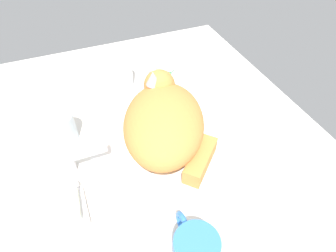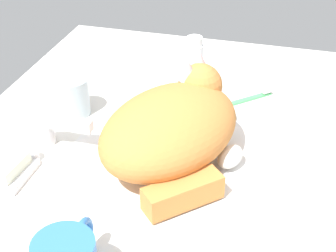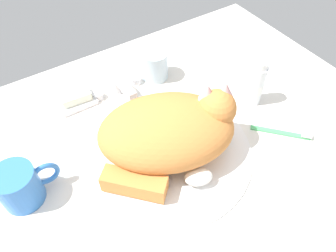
{
  "view_description": "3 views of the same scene",
  "coord_description": "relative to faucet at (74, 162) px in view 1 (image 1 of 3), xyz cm",
  "views": [
    {
      "loc": [
        -46.49,
        17.65,
        54.83
      ],
      "look_at": [
        -1.74,
        -0.37,
        7.47
      ],
      "focal_mm": 31.08,
      "sensor_mm": 36.0,
      "label": 1
    },
    {
      "loc": [
        -67.2,
        -17.9,
        52.96
      ],
      "look_at": [
        1.5,
        0.75,
        6.64
      ],
      "focal_mm": 53.59,
      "sensor_mm": 36.0,
      "label": 2
    },
    {
      "loc": [
        -22.62,
        -35.86,
        57.15
      ],
      "look_at": [
        1.45,
        1.7,
        6.1
      ],
      "focal_mm": 34.7,
      "sensor_mm": 36.0,
      "label": 3
    }
  ],
  "objects": [
    {
      "name": "rinse_cup",
      "position": [
        11.0,
        0.94,
        1.13
      ],
      "size": [
        6.85,
        6.85,
        7.69
      ],
      "color": "silver",
      "rests_on": "ground_plane"
    },
    {
      "name": "faucet",
      "position": [
        0.0,
        0.0,
        0.0
      ],
      "size": [
        13.7,
        11.18,
        6.04
      ],
      "color": "silver",
      "rests_on": "ground_plane"
    },
    {
      "name": "toothbrush",
      "position": [
        25.44,
        -32.32,
        -2.18
      ],
      "size": [
        10.12,
        10.67,
        1.6
      ],
      "color": "#4CB266",
      "rests_on": "ground_plane"
    },
    {
      "name": "ground_plane",
      "position": [
        0.0,
        -22.11,
        -4.21
      ],
      "size": [
        110.0,
        82.5,
        3.0
      ],
      "primitive_type": "cube",
      "color": "silver"
    },
    {
      "name": "coffee_mug",
      "position": [
        -28.97,
        -16.54,
        1.41
      ],
      "size": [
        11.97,
        7.97,
        8.24
      ],
      "color": "#3372C6",
      "rests_on": "ground_plane"
    },
    {
      "name": "cat",
      "position": [
        0.69,
        -22.58,
        4.53
      ],
      "size": [
        33.15,
        28.56,
        14.67
      ],
      "color": "#D17F3D",
      "rests_on": "sink_basin"
    },
    {
      "name": "sink_basin",
      "position": [
        0.0,
        -22.11,
        -2.23
      ],
      "size": [
        37.01,
        37.01,
        0.96
      ],
      "primitive_type": "cylinder",
      "color": "white",
      "rests_on": "ground_plane"
    },
    {
      "name": "toothpaste_bottle",
      "position": [
        26.45,
        -20.23,
        3.07
      ],
      "size": [
        3.91,
        3.91,
        12.46
      ],
      "color": "white",
      "rests_on": "ground_plane"
    },
    {
      "name": "soap_bar",
      "position": [
        -10.64,
        2.69,
        -0.42
      ],
      "size": [
        7.45,
        4.66,
        2.18
      ],
      "primitive_type": "cube",
      "rotation": [
        0.0,
        0.0,
        -0.07
      ],
      "color": "silver",
      "rests_on": "soap_dish"
    },
    {
      "name": "soap_dish",
      "position": [
        -10.64,
        2.69,
        -2.11
      ],
      "size": [
        9.0,
        6.4,
        1.2
      ],
      "primitive_type": "cube",
      "color": "white",
      "rests_on": "ground_plane"
    }
  ]
}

